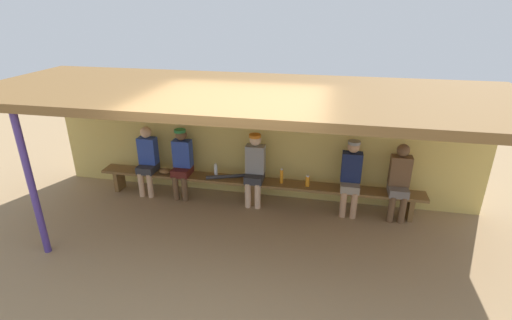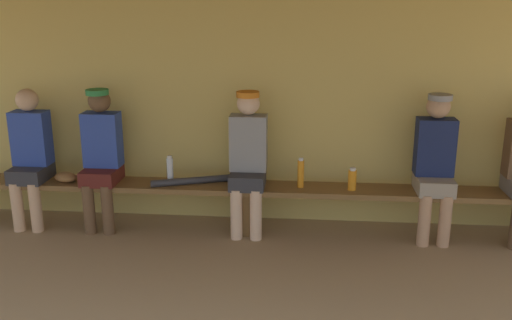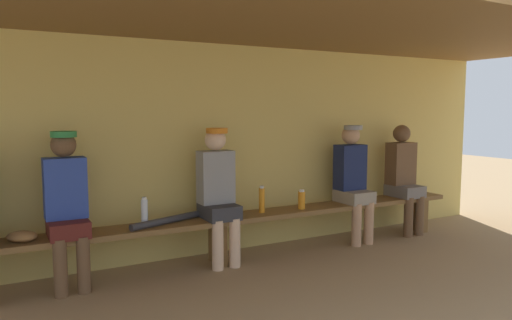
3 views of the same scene
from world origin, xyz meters
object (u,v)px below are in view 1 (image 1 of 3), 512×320
Objects in this scene: bench at (254,184)px; player_rightmost at (147,158)px; water_bottle_blue at (216,171)px; baseball_bat at (227,176)px; player_middle at (255,166)px; water_bottle_clear at (307,181)px; support_post at (32,186)px; player_shirtless_tan at (182,160)px; water_bottle_green at (281,176)px; player_in_white at (351,174)px; player_in_red at (399,179)px; baseball_glove_worn at (165,171)px.

player_rightmost reaches higher than bench.
water_bottle_blue reaches higher than baseball_bat.
player_rightmost reaches higher than water_bottle_blue.
player_middle reaches higher than water_bottle_blue.
bench is 0.99m from water_bottle_clear.
support_post reaches higher than baseball_bat.
player_shirtless_tan is at bearing 179.20° from water_bottle_blue.
player_rightmost is 2.59m from water_bottle_green.
water_bottle_green is at bearing 175.52° from water_bottle_clear.
baseball_bat is (-1.49, 0.04, -0.07)m from water_bottle_clear.
player_shirtless_tan is at bearing 159.95° from baseball_bat.
water_bottle_clear is (3.06, -0.04, -0.17)m from player_rightmost.
player_in_white is 0.76m from water_bottle_clear.
water_bottle_green is (-2.00, -0.00, -0.13)m from player_in_red.
support_post is 1.64× the size of player_in_white.
player_shirtless_tan reaches higher than water_bottle_blue.
bench is (2.75, 2.10, -0.71)m from support_post.
player_shirtless_tan is 6.40× the size of water_bottle_clear.
player_shirtless_tan reaches higher than player_rightmost.
water_bottle_green is at bearing -0.09° from player_shirtless_tan.
water_bottle_blue is at bearing -179.85° from player_in_red.
baseball_glove_worn is at bearing -178.68° from player_middle.
water_bottle_green is at bearing 0.29° from water_bottle_blue.
player_in_white is 1.01× the size of player_in_red.
water_bottle_clear is at bearing -4.48° from water_bottle_green.
baseball_glove_worn is at bearing -178.79° from bench.
water_bottle_green reaches higher than baseball_glove_worn.
bench is 7.76× the size of baseball_bat.
player_rightmost is at bearing 160.07° from baseball_bat.
player_middle is 1.77m from baseball_glove_worn.
water_bottle_green reaches higher than bench.
player_rightmost reaches higher than baseball_bat.
player_rightmost is (-0.70, -0.00, -0.02)m from player_shirtless_tan.
player_in_white is at bearing -19.73° from baseball_bat.
baseball_glove_worn is at bearing -179.05° from water_bottle_green.
player_in_red reaches higher than baseball_glove_worn.
baseball_bat is at bearing -0.11° from player_rightmost.
player_middle reaches higher than baseball_glove_worn.
water_bottle_clear is 1.70m from water_bottle_blue.
player_shirtless_tan is at bearing 56.97° from support_post.
support_post is 1.64× the size of player_shirtless_tan.
player_in_white is at bearing 0.01° from player_rightmost.
water_bottle_clear is at bearing -21.21° from baseball_bat.
player_shirtless_tan reaches higher than player_in_red.
player_middle is 4.78× the size of water_bottle_green.
water_bottle_blue is (1.36, -0.01, -0.14)m from player_rightmost.
support_post is at bearing -151.02° from water_bottle_clear.
player_in_white is (1.69, 0.00, 0.00)m from player_middle.
bench is 4.46× the size of player_middle.
player_shirtless_tan is 3.09m from player_in_white.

